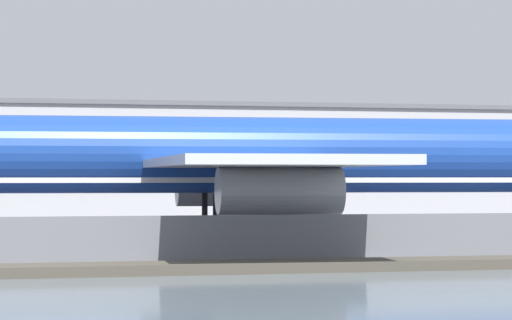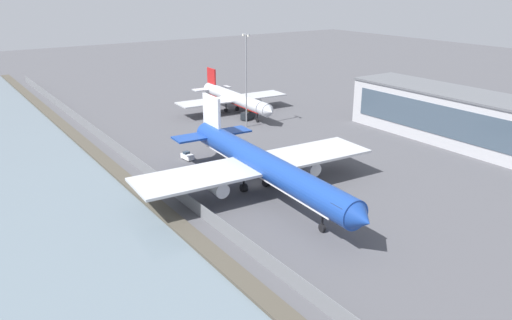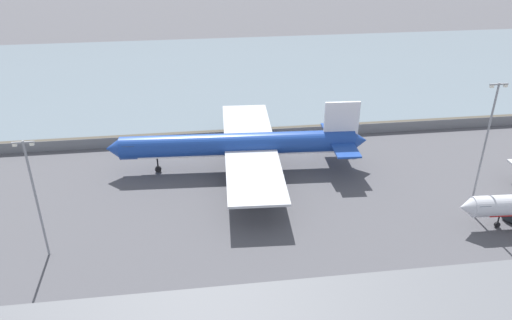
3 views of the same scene
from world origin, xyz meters
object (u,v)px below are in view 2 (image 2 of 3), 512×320
(cargo_jet_blue, at_px, (262,165))
(baggage_tug, at_px, (187,156))
(apron_light_mast_apron_west, at_px, (246,77))
(passenger_jet_silver, at_px, (234,98))
(ops_van, at_px, (248,115))

(cargo_jet_blue, bearing_deg, baggage_tug, -172.93)
(apron_light_mast_apron_west, bearing_deg, passenger_jet_silver, 159.40)
(baggage_tug, bearing_deg, cargo_jet_blue, 7.07)
(passenger_jet_silver, relative_size, baggage_tug, 12.07)
(baggage_tug, xyz_separation_m, ops_van, (-21.56, 30.44, 0.47))
(cargo_jet_blue, xyz_separation_m, apron_light_mast_apron_west, (-39.96, 22.58, 8.22))
(baggage_tug, bearing_deg, passenger_jet_silver, 134.17)
(cargo_jet_blue, relative_size, apron_light_mast_apron_west, 2.20)
(cargo_jet_blue, bearing_deg, ops_van, 149.54)
(passenger_jet_silver, bearing_deg, apron_light_mast_apron_west, -20.60)
(passenger_jet_silver, bearing_deg, cargo_jet_blue, -27.10)
(cargo_jet_blue, distance_m, baggage_tug, 25.60)
(baggage_tug, distance_m, apron_light_mast_apron_west, 32.50)
(cargo_jet_blue, relative_size, baggage_tug, 16.38)
(passenger_jet_silver, bearing_deg, ops_van, -6.95)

